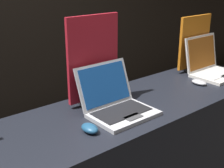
{
  "coord_description": "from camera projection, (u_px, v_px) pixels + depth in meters",
  "views": [
    {
      "loc": [
        -0.95,
        -0.86,
        1.55
      ],
      "look_at": [
        0.01,
        0.28,
        1.01
      ],
      "focal_mm": 50.0,
      "sensor_mm": 36.0,
      "label": 1
    }
  ],
  "objects": [
    {
      "name": "laptop_middle",
      "position": [
        116.0,
        102.0,
        1.6
      ],
      "size": [
        0.32,
        0.32,
        0.24
      ],
      "color": "#B7B7BC",
      "rests_on": "display_counter"
    },
    {
      "name": "mouse_middle",
      "position": [
        90.0,
        128.0,
        1.41
      ],
      "size": [
        0.06,
        0.1,
        0.04
      ],
      "color": "navy",
      "rests_on": "display_counter"
    },
    {
      "name": "promo_stand_middle",
      "position": [
        93.0,
        62.0,
        1.67
      ],
      "size": [
        0.32,
        0.07,
        0.48
      ],
      "color": "black",
      "rests_on": "display_counter"
    },
    {
      "name": "laptop_back",
      "position": [
        211.0,
        66.0,
        2.19
      ],
      "size": [
        0.33,
        0.3,
        0.26
      ],
      "color": "silver",
      "rests_on": "display_counter"
    },
    {
      "name": "mouse_back",
      "position": [
        199.0,
        82.0,
        2.01
      ],
      "size": [
        0.06,
        0.1,
        0.03
      ],
      "color": "#B2B2B7",
      "rests_on": "display_counter"
    },
    {
      "name": "promo_stand_back",
      "position": [
        194.0,
        45.0,
        2.26
      ],
      "size": [
        0.32,
        0.07,
        0.4
      ],
      "color": "black",
      "rests_on": "display_counter"
    }
  ]
}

